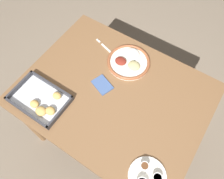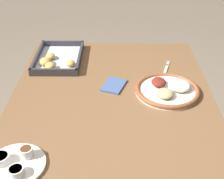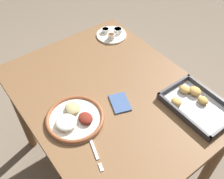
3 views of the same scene
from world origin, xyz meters
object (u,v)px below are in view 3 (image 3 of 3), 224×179
fork (93,146)px  dinner_plate (74,118)px  saucer_plate (112,34)px  napkin (120,103)px  baking_tray (195,103)px

fork → dinner_plate: bearing=-167.0°
saucer_plate → napkin: 0.55m
baking_tray → napkin: 0.36m
dinner_plate → napkin: size_ratio=1.93×
saucer_plate → baking_tray: same height
fork → napkin: bearing=132.8°
fork → saucer_plate: 0.79m
fork → baking_tray: (0.11, 0.51, 0.01)m
dinner_plate → napkin: (0.05, 0.23, -0.01)m
dinner_plate → fork: size_ratio=1.28×
dinner_plate → baking_tray: (0.27, 0.50, 0.00)m
napkin → dinner_plate: bearing=-101.3°
fork → napkin: (-0.12, 0.24, 0.00)m
dinner_plate → baking_tray: size_ratio=0.84×
dinner_plate → napkin: dinner_plate is taller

